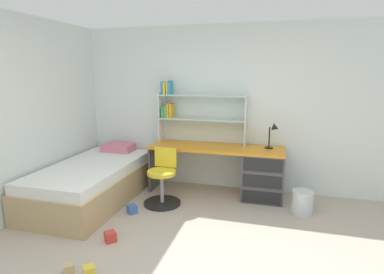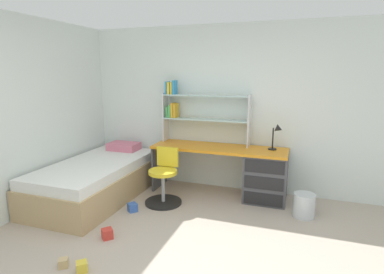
{
  "view_description": "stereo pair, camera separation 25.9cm",
  "coord_description": "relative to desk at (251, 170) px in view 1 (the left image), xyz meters",
  "views": [
    {
      "loc": [
        0.77,
        -2.25,
        1.82
      ],
      "look_at": [
        -0.26,
        1.5,
        1.01
      ],
      "focal_mm": 28.93,
      "sensor_mm": 36.0,
      "label": 1
    },
    {
      "loc": [
        1.02,
        -2.17,
        1.82
      ],
      "look_at": [
        -0.26,
        1.5,
        1.01
      ],
      "focal_mm": 28.93,
      "sensor_mm": 36.0,
      "label": 2
    }
  ],
  "objects": [
    {
      "name": "swivel_chair",
      "position": [
        -1.17,
        -0.57,
        -0.1
      ],
      "size": [
        0.52,
        0.52,
        0.78
      ],
      "color": "black",
      "rests_on": "ground_plane"
    },
    {
      "name": "toy_block_blue_0",
      "position": [
        -1.45,
        -0.98,
        -0.35
      ],
      "size": [
        0.16,
        0.16,
        0.11
      ],
      "primitive_type": "cube",
      "rotation": [
        0.0,
        0.0,
        0.9
      ],
      "color": "#3860B7",
      "rests_on": "ground_plane"
    },
    {
      "name": "toy_block_natural_2",
      "position": [
        -1.46,
        -2.27,
        -0.36
      ],
      "size": [
        0.12,
        0.12,
        0.08
      ],
      "primitive_type": "cube",
      "rotation": [
        0.0,
        0.0,
        0.59
      ],
      "color": "tan",
      "rests_on": "ground_plane"
    },
    {
      "name": "desk",
      "position": [
        0.0,
        0.0,
        0.0
      ],
      "size": [
        2.0,
        0.59,
        0.73
      ],
      "color": "orange",
      "rests_on": "ground_plane"
    },
    {
      "name": "bookshelf_hutch",
      "position": [
        -0.97,
        0.18,
        0.87
      ],
      "size": [
        1.37,
        0.22,
        0.97
      ],
      "color": "silver",
      "rests_on": "desk"
    },
    {
      "name": "desk_lamp",
      "position": [
        0.3,
        0.07,
        0.58
      ],
      "size": [
        0.2,
        0.17,
        0.38
      ],
      "color": "black",
      "rests_on": "desk"
    },
    {
      "name": "toy_block_red_3",
      "position": [
        -1.37,
        -1.68,
        -0.35
      ],
      "size": [
        0.16,
        0.16,
        0.11
      ],
      "primitive_type": "cube",
      "rotation": [
        0.0,
        0.0,
        0.84
      ],
      "color": "red",
      "rests_on": "ground_plane"
    },
    {
      "name": "waste_bin",
      "position": [
        0.71,
        -0.39,
        -0.25
      ],
      "size": [
        0.27,
        0.27,
        0.31
      ],
      "primitive_type": "cylinder",
      "color": "silver",
      "rests_on": "ground_plane"
    },
    {
      "name": "room_shell",
      "position": [
        -1.65,
        -0.96,
        0.86
      ],
      "size": [
        5.59,
        5.99,
        2.54
      ],
      "color": "silver",
      "rests_on": "ground_plane"
    },
    {
      "name": "bed_platform",
      "position": [
        -2.18,
        -0.72,
        -0.13
      ],
      "size": [
        1.08,
        2.05,
        0.66
      ],
      "color": "tan",
      "rests_on": "ground_plane"
    },
    {
      "name": "toy_block_yellow_1",
      "position": [
        -1.25,
        -2.27,
        -0.36
      ],
      "size": [
        0.14,
        0.14,
        0.1
      ],
      "primitive_type": "cube",
      "rotation": [
        0.0,
        0.0,
        2.31
      ],
      "color": "gold",
      "rests_on": "ground_plane"
    }
  ]
}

